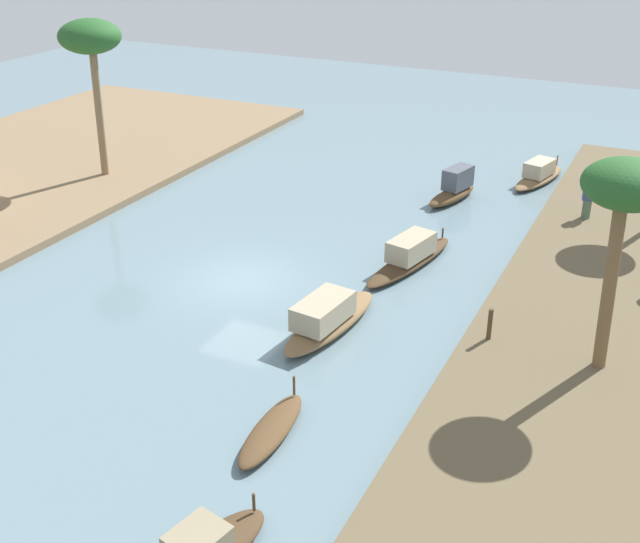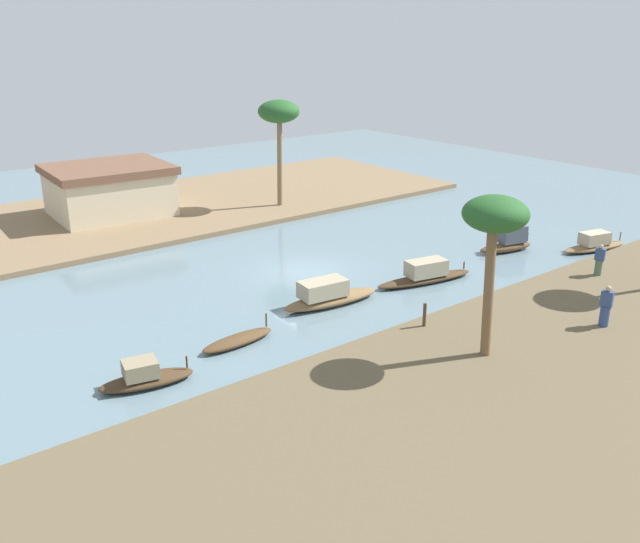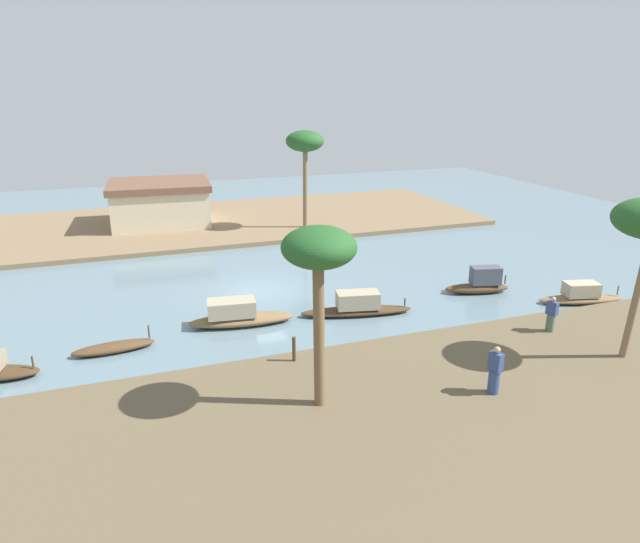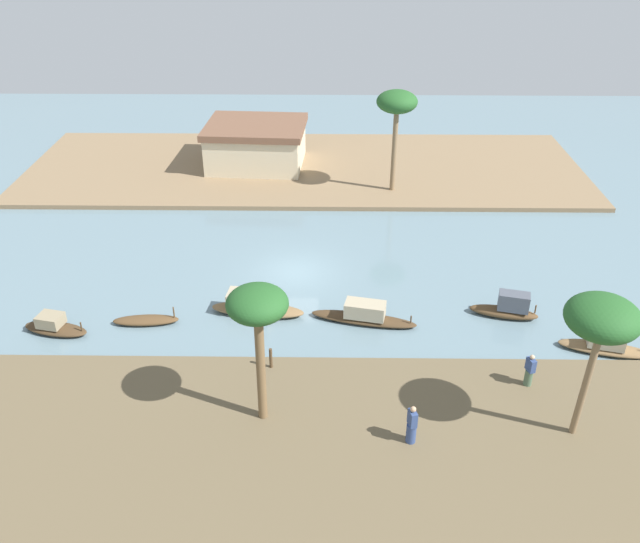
{
  "view_description": "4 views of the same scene",
  "coord_description": "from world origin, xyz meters",
  "px_view_note": "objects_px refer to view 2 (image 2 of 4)",
  "views": [
    {
      "loc": [
        -20.88,
        -13.05,
        12.28
      ],
      "look_at": [
        0.63,
        -2.67,
        0.63
      ],
      "focal_mm": 44.51,
      "sensor_mm": 36.0,
      "label": 1
    },
    {
      "loc": [
        -19.55,
        -25.97,
        11.64
      ],
      "look_at": [
        -0.95,
        -2.4,
        0.89
      ],
      "focal_mm": 38.51,
      "sensor_mm": 36.0,
      "label": 2
    },
    {
      "loc": [
        -6.04,
        -26.94,
        10.19
      ],
      "look_at": [
        3.04,
        -1.21,
        1.05
      ],
      "focal_mm": 31.29,
      "sensor_mm": 36.0,
      "label": 3
    },
    {
      "loc": [
        1.81,
        -32.04,
        18.73
      ],
      "look_at": [
        1.39,
        -1.73,
        1.08
      ],
      "focal_mm": 37.49,
      "sensor_mm": 36.0,
      "label": 4
    }
  ],
  "objects_px": {
    "sampan_open_hull": "(425,274)",
    "sampan_near_left_bank": "(145,377)",
    "sampan_upstream_small": "(594,244)",
    "palm_tree_left_near": "(495,221)",
    "sampan_with_tall_canopy": "(508,242)",
    "sampan_downstream_large": "(328,295)",
    "person_by_mooring": "(599,261)",
    "palm_tree_right_tall": "(279,114)",
    "sampan_foreground": "(238,340)",
    "mooring_post": "(425,315)",
    "person_on_near_bank": "(606,308)",
    "riverside_building": "(109,190)"
  },
  "relations": [
    {
      "from": "sampan_with_tall_canopy",
      "to": "palm_tree_right_tall",
      "type": "xyz_separation_m",
      "value": [
        -4.52,
        15.2,
        5.77
      ]
    },
    {
      "from": "sampan_downstream_large",
      "to": "sampan_upstream_small",
      "type": "distance_m",
      "value": 16.73
    },
    {
      "from": "sampan_downstream_large",
      "to": "sampan_foreground",
      "type": "height_order",
      "value": "sampan_downstream_large"
    },
    {
      "from": "sampan_open_hull",
      "to": "palm_tree_left_near",
      "type": "distance_m",
      "value": 9.63
    },
    {
      "from": "person_on_near_bank",
      "to": "palm_tree_right_tall",
      "type": "height_order",
      "value": "palm_tree_right_tall"
    },
    {
      "from": "riverside_building",
      "to": "mooring_post",
      "type": "bearing_deg",
      "value": -79.65
    },
    {
      "from": "sampan_near_left_bank",
      "to": "person_by_mooring",
      "type": "height_order",
      "value": "person_by_mooring"
    },
    {
      "from": "sampan_with_tall_canopy",
      "to": "sampan_open_hull",
      "type": "bearing_deg",
      "value": -161.43
    },
    {
      "from": "sampan_with_tall_canopy",
      "to": "sampan_downstream_large",
      "type": "height_order",
      "value": "sampan_with_tall_canopy"
    },
    {
      "from": "sampan_with_tall_canopy",
      "to": "riverside_building",
      "type": "xyz_separation_m",
      "value": [
        -14.36,
        20.0,
        1.37
      ]
    },
    {
      "from": "sampan_open_hull",
      "to": "palm_tree_right_tall",
      "type": "distance_m",
      "value": 17.04
    },
    {
      "from": "sampan_foreground",
      "to": "sampan_open_hull",
      "type": "bearing_deg",
      "value": -2.31
    },
    {
      "from": "sampan_near_left_bank",
      "to": "sampan_upstream_small",
      "type": "relative_size",
      "value": 0.78
    },
    {
      "from": "sampan_downstream_large",
      "to": "riverside_building",
      "type": "distance_m",
      "value": 20.02
    },
    {
      "from": "sampan_near_left_bank",
      "to": "riverside_building",
      "type": "height_order",
      "value": "riverside_building"
    },
    {
      "from": "sampan_near_left_bank",
      "to": "sampan_foreground",
      "type": "distance_m",
      "value": 4.29
    },
    {
      "from": "person_on_near_bank",
      "to": "person_by_mooring",
      "type": "bearing_deg",
      "value": -72.08
    },
    {
      "from": "sampan_foreground",
      "to": "person_by_mooring",
      "type": "relative_size",
      "value": 2.1
    },
    {
      "from": "sampan_downstream_large",
      "to": "sampan_near_left_bank",
      "type": "height_order",
      "value": "sampan_downstream_large"
    },
    {
      "from": "sampan_open_hull",
      "to": "sampan_near_left_bank",
      "type": "xyz_separation_m",
      "value": [
        -14.93,
        -1.06,
        -0.08
      ]
    },
    {
      "from": "sampan_near_left_bank",
      "to": "palm_tree_right_tall",
      "type": "distance_m",
      "value": 25.03
    },
    {
      "from": "mooring_post",
      "to": "person_on_near_bank",
      "type": "bearing_deg",
      "value": -38.1
    },
    {
      "from": "sampan_open_hull",
      "to": "sampan_foreground",
      "type": "relative_size",
      "value": 1.65
    },
    {
      "from": "sampan_with_tall_canopy",
      "to": "sampan_upstream_small",
      "type": "height_order",
      "value": "sampan_with_tall_canopy"
    },
    {
      "from": "sampan_open_hull",
      "to": "person_on_near_bank",
      "type": "height_order",
      "value": "person_on_near_bank"
    },
    {
      "from": "person_by_mooring",
      "to": "sampan_downstream_large",
      "type": "bearing_deg",
      "value": -132.8
    },
    {
      "from": "sampan_open_hull",
      "to": "sampan_downstream_large",
      "type": "distance_m",
      "value": 5.51
    },
    {
      "from": "sampan_upstream_small",
      "to": "sampan_near_left_bank",
      "type": "bearing_deg",
      "value": -168.75
    },
    {
      "from": "sampan_upstream_small",
      "to": "riverside_building",
      "type": "bearing_deg",
      "value": 142.51
    },
    {
      "from": "sampan_upstream_small",
      "to": "riverside_building",
      "type": "relative_size",
      "value": 0.57
    },
    {
      "from": "riverside_building",
      "to": "sampan_open_hull",
      "type": "bearing_deg",
      "value": -67.16
    },
    {
      "from": "sampan_upstream_small",
      "to": "palm_tree_right_tall",
      "type": "bearing_deg",
      "value": 128.86
    },
    {
      "from": "palm_tree_left_near",
      "to": "sampan_open_hull",
      "type": "bearing_deg",
      "value": 58.3
    },
    {
      "from": "sampan_upstream_small",
      "to": "palm_tree_right_tall",
      "type": "height_order",
      "value": "palm_tree_right_tall"
    },
    {
      "from": "person_on_near_bank",
      "to": "riverside_building",
      "type": "xyz_separation_m",
      "value": [
        -8.62,
        28.99,
        0.84
      ]
    },
    {
      "from": "sampan_open_hull",
      "to": "sampan_downstream_large",
      "type": "relative_size",
      "value": 1.11
    },
    {
      "from": "sampan_with_tall_canopy",
      "to": "mooring_post",
      "type": "xyz_separation_m",
      "value": [
        -11.4,
        -4.55,
        0.27
      ]
    },
    {
      "from": "sampan_foreground",
      "to": "mooring_post",
      "type": "distance_m",
      "value": 7.47
    },
    {
      "from": "person_by_mooring",
      "to": "palm_tree_left_near",
      "type": "distance_m",
      "value": 12.05
    },
    {
      "from": "sampan_open_hull",
      "to": "sampan_with_tall_canopy",
      "type": "height_order",
      "value": "sampan_with_tall_canopy"
    },
    {
      "from": "sampan_near_left_bank",
      "to": "sampan_upstream_small",
      "type": "height_order",
      "value": "sampan_upstream_small"
    },
    {
      "from": "sampan_with_tall_canopy",
      "to": "palm_tree_right_tall",
      "type": "height_order",
      "value": "palm_tree_right_tall"
    },
    {
      "from": "sampan_upstream_small",
      "to": "riverside_building",
      "type": "xyz_separation_m",
      "value": [
        -18.23,
        22.83,
        1.52
      ]
    },
    {
      "from": "person_by_mooring",
      "to": "mooring_post",
      "type": "xyz_separation_m",
      "value": [
        -10.98,
        1.03,
        -0.21
      ]
    },
    {
      "from": "sampan_foreground",
      "to": "mooring_post",
      "type": "relative_size",
      "value": 3.32
    },
    {
      "from": "sampan_upstream_small",
      "to": "palm_tree_left_near",
      "type": "distance_m",
      "value": 16.83
    },
    {
      "from": "person_on_near_bank",
      "to": "riverside_building",
      "type": "distance_m",
      "value": 30.26
    },
    {
      "from": "sampan_foreground",
      "to": "person_on_near_bank",
      "type": "bearing_deg",
      "value": -37.67
    },
    {
      "from": "sampan_downstream_large",
      "to": "sampan_upstream_small",
      "type": "xyz_separation_m",
      "value": [
        16.47,
        -2.93,
        -0.09
      ]
    },
    {
      "from": "sampan_near_left_bank",
      "to": "riverside_building",
      "type": "bearing_deg",
      "value": 82.83
    }
  ]
}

